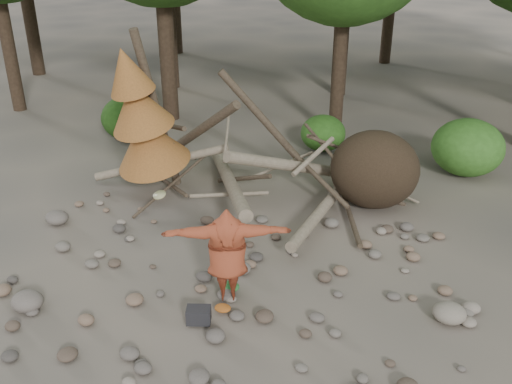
# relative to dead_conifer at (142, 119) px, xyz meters

# --- Properties ---
(ground) EXTENTS (120.00, 120.00, 0.00)m
(ground) POSITION_rel_dead_conifer_xyz_m (3.12, -3.37, -2.11)
(ground) COLOR #514C44
(ground) RESTS_ON ground
(deadfall_pile) EXTENTS (8.55, 5.24, 3.30)m
(deadfall_pile) POSITION_rel_dead_conifer_xyz_m (5.13, 0.87, -1.16)
(deadfall_pile) COLOR #332619
(deadfall_pile) RESTS_ON ground
(dead_conifer) EXTENTS (2.06, 2.16, 4.35)m
(dead_conifer) POSITION_rel_dead_conifer_xyz_m (0.00, 0.00, 0.00)
(dead_conifer) COLOR #4C3F30
(dead_conifer) RESTS_ON ground
(bush_left) EXTENTS (1.80, 1.80, 1.44)m
(bush_left) POSITION_rel_dead_conifer_xyz_m (-2.38, 3.83, -1.39)
(bush_left) COLOR #245015
(bush_left) RESTS_ON ground
(bush_mid) EXTENTS (1.40, 1.40, 1.12)m
(bush_mid) POSITION_rel_dead_conifer_xyz_m (3.92, 4.43, -1.55)
(bush_mid) COLOR #30651D
(bush_mid) RESTS_ON ground
(bush_right) EXTENTS (2.00, 2.00, 1.60)m
(bush_right) POSITION_rel_dead_conifer_xyz_m (8.12, 3.63, -1.31)
(bush_right) COLOR #3B7825
(bush_right) RESTS_ON ground
(frisbee_thrower) EXTENTS (2.87, 1.34, 1.90)m
(frisbee_thrower) POSITION_rel_dead_conifer_xyz_m (3.37, -3.82, -1.08)
(frisbee_thrower) COLOR #923A21
(frisbee_thrower) RESTS_ON ground
(backpack) EXTENTS (0.49, 0.38, 0.29)m
(backpack) POSITION_rel_dead_conifer_xyz_m (3.08, -4.64, -1.97)
(backpack) COLOR black
(backpack) RESTS_ON ground
(cloth_green) EXTENTS (0.39, 0.33, 0.15)m
(cloth_green) POSITION_rel_dead_conifer_xyz_m (3.32, -3.56, -2.04)
(cloth_green) COLOR #2B6B30
(cloth_green) RESTS_ON ground
(cloth_orange) EXTENTS (0.31, 0.26, 0.11)m
(cloth_orange) POSITION_rel_dead_conifer_xyz_m (3.39, -4.22, -2.05)
(cloth_orange) COLOR #A5551C
(cloth_orange) RESTS_ON ground
(boulder_front_left) EXTENTS (0.60, 0.54, 0.36)m
(boulder_front_left) POSITION_rel_dead_conifer_xyz_m (-0.17, -5.04, -1.93)
(boulder_front_left) COLOR #6B6259
(boulder_front_left) RESTS_ON ground
(boulder_mid_right) EXTENTS (0.61, 0.55, 0.36)m
(boulder_mid_right) POSITION_rel_dead_conifer_xyz_m (7.44, -3.40, -1.93)
(boulder_mid_right) COLOR gray
(boulder_mid_right) RESTS_ON ground
(boulder_mid_left) EXTENTS (0.55, 0.50, 0.33)m
(boulder_mid_left) POSITION_rel_dead_conifer_xyz_m (-1.48, -1.98, -1.95)
(boulder_mid_left) COLOR #655D55
(boulder_mid_left) RESTS_ON ground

